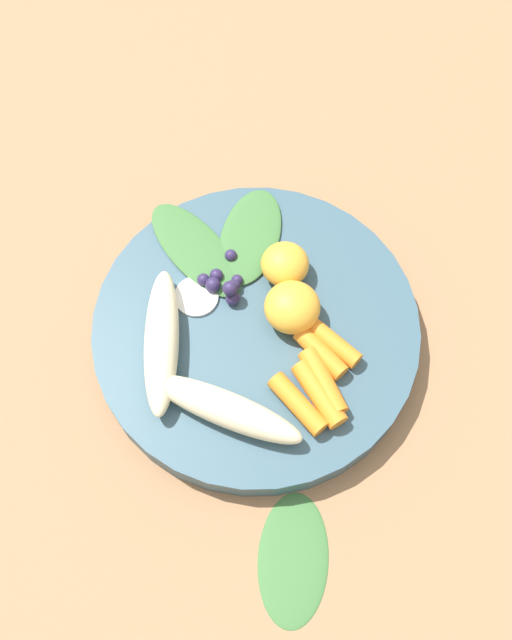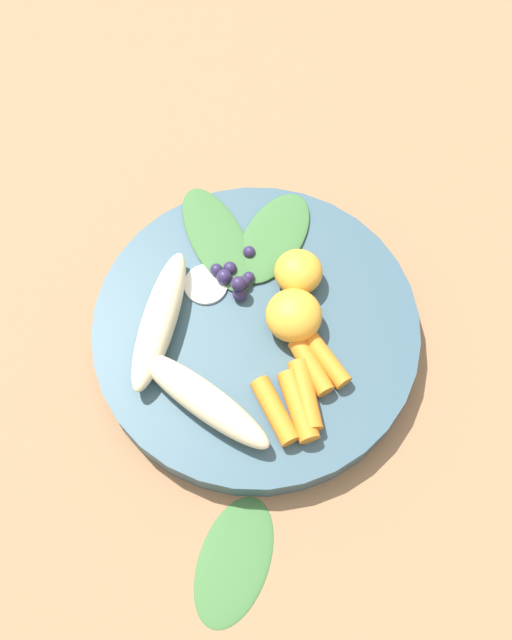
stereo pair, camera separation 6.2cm
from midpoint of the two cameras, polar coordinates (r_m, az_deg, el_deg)
The scene contains 16 objects.
ground_plane at distance 0.66m, azimuth 2.70°, elevation -1.65°, with size 2.40×2.40×0.00m, color #99704C.
bowl at distance 0.64m, azimuth 2.75°, elevation -1.18°, with size 0.28×0.28×0.03m, color #385666.
banana_peeled_left at distance 0.59m, azimuth -1.08°, elevation -6.43°, with size 0.13×0.03×0.03m, color beige.
banana_peeled_right at distance 0.62m, azimuth -4.57°, elevation -0.31°, with size 0.13×0.03×0.03m, color beige.
orange_segment_near at distance 0.64m, azimuth 6.03°, elevation 3.38°, with size 0.04×0.04×0.03m, color #F4A833.
orange_segment_far at distance 0.62m, azimuth 5.77°, elevation 0.04°, with size 0.05×0.05×0.04m, color #F4A833.
carrot_front at distance 0.60m, azimuth 4.44°, elevation -7.29°, with size 0.02×0.02×0.06m, color orange.
carrot_mid_left at distance 0.60m, azimuth 6.23°, elevation -6.90°, with size 0.02×0.02×0.06m, color orange.
carrot_mid_right at distance 0.60m, azimuth 6.74°, elevation -6.10°, with size 0.02×0.02×0.06m, color orange.
carrot_rear at distance 0.61m, azimuth 7.12°, elevation -3.87°, with size 0.02×0.02×0.05m, color orange.
carrot_small at distance 0.62m, azimuth 8.30°, elevation -3.39°, with size 0.02×0.02×0.05m, color orange.
blueberry_pile at distance 0.64m, azimuth 1.17°, elevation 3.02°, with size 0.05×0.04×0.02m.
coconut_shred_patch at distance 0.64m, azimuth -1.13°, elevation 2.43°, with size 0.04×0.04×0.00m, color white.
kale_leaf_left at distance 0.67m, azimuth 4.01°, elevation 6.03°, with size 0.10×0.05×0.01m, color #3D7038.
kale_leaf_right at distance 0.66m, azimuth -0.30°, elevation 5.95°, with size 0.12×0.05×0.01m, color #3D7038.
kale_leaf_stray at distance 0.60m, azimuth 1.39°, elevation -18.28°, with size 0.10×0.06×0.01m, color #3D7038.
Camera 2 is at (-0.25, 0.07, 0.60)m, focal length 41.87 mm.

